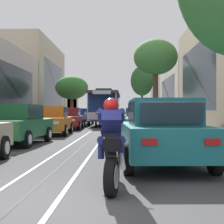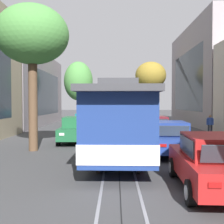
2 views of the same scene
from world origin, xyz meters
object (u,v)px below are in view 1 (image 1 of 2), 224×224
object	(u,v)px
parked_car_blue_fifth_left	(77,117)
motorcycle_with_rider	(111,141)
parked_car_teal_mid_right	(141,120)
street_tree_kerb_left_second	(72,88)
parked_car_orange_mid_left	(52,121)
parked_car_blue_second_right	(150,124)
pedestrian_on_left_pavement	(46,115)
street_tree_kerb_right_second	(156,58)
parked_car_green_fourth_right	(136,118)
street_tree_kerb_right_mid	(142,81)
parked_car_green_second_left	(17,124)
parked_car_maroon_fourth_left	(69,118)
parked_car_teal_near_right	(161,132)
parked_car_red_sixth_left	(83,116)
cable_car_trolley	(106,108)

from	to	relation	value
parked_car_blue_fifth_left	motorcycle_with_rider	xyz separation A→B (m)	(3.72, -23.20, -0.01)
parked_car_teal_mid_right	street_tree_kerb_left_second	distance (m)	20.17
parked_car_orange_mid_left	parked_car_blue_second_right	size ratio (longest dim) A/B	1.00
street_tree_kerb_left_second	motorcycle_with_rider	bearing A→B (deg)	-80.18
parked_car_teal_mid_right	pedestrian_on_left_pavement	xyz separation A→B (m)	(-9.71, 18.31, 0.17)
street_tree_kerb_right_second	parked_car_green_fourth_right	bearing A→B (deg)	-119.60
street_tree_kerb_right_mid	motorcycle_with_rider	bearing A→B (deg)	-94.39
parked_car_green_second_left	parked_car_maroon_fourth_left	world-z (taller)	same
parked_car_blue_second_right	pedestrian_on_left_pavement	world-z (taller)	pedestrian_on_left_pavement
parked_car_orange_mid_left	street_tree_kerb_left_second	distance (m)	19.63
parked_car_green_second_left	pedestrian_on_left_pavement	xyz separation A→B (m)	(-4.44, 24.25, 0.17)
parked_car_maroon_fourth_left	street_tree_kerb_right_second	bearing A→B (deg)	31.24
parked_car_green_fourth_right	pedestrian_on_left_pavement	xyz separation A→B (m)	(-9.71, 12.35, 0.17)
parked_car_teal_near_right	parked_car_teal_mid_right	size ratio (longest dim) A/B	1.00
parked_car_red_sixth_left	street_tree_kerb_right_mid	distance (m)	15.72
parked_car_orange_mid_left	parked_car_blue_second_right	bearing A→B (deg)	-44.38
parked_car_blue_fifth_left	street_tree_kerb_right_second	distance (m)	8.54
parked_car_orange_mid_left	motorcycle_with_rider	xyz separation A→B (m)	(3.68, -12.57, -0.01)
parked_car_green_fourth_right	street_tree_kerb_right_mid	xyz separation A→B (m)	(1.88, 22.71, 4.99)
street_tree_kerb_right_mid	motorcycle_with_rider	xyz separation A→B (m)	(-3.21, -41.81, -5.00)
parked_car_maroon_fourth_left	parked_car_teal_mid_right	xyz separation A→B (m)	(4.99, -4.96, 0.00)
parked_car_maroon_fourth_left	cable_car_trolley	world-z (taller)	cable_car_trolley
parked_car_blue_fifth_left	parked_car_teal_near_right	distance (m)	21.38
parked_car_blue_fifth_left	motorcycle_with_rider	bearing A→B (deg)	-80.88
street_tree_kerb_left_second	pedestrian_on_left_pavement	world-z (taller)	street_tree_kerb_left_second
cable_car_trolley	parked_car_blue_fifth_left	bearing A→B (deg)	-148.23
parked_car_maroon_fourth_left	parked_car_teal_near_right	bearing A→B (deg)	-73.01
parked_car_maroon_fourth_left	cable_car_trolley	bearing A→B (deg)	70.18
parked_car_blue_second_right	cable_car_trolley	world-z (taller)	cable_car_trolley
street_tree_kerb_left_second	parked_car_teal_near_right	bearing A→B (deg)	-77.25
parked_car_maroon_fourth_left	parked_car_red_sixth_left	distance (m)	10.59
street_tree_kerb_left_second	pedestrian_on_left_pavement	xyz separation A→B (m)	(-2.86, -0.38, -3.08)
parked_car_orange_mid_left	parked_car_maroon_fourth_left	xyz separation A→B (m)	(0.02, 5.54, 0.00)
parked_car_teal_near_right	street_tree_kerb_right_mid	distance (m)	39.79
parked_car_orange_mid_left	parked_car_teal_mid_right	size ratio (longest dim) A/B	1.00
parked_car_green_fourth_right	street_tree_kerb_right_second	xyz separation A→B (m)	(1.76, 3.10, 5.05)
parked_car_green_fourth_right	street_tree_kerb_left_second	xyz separation A→B (m)	(-6.85, 12.74, 3.25)
parked_car_orange_mid_left	street_tree_kerb_right_second	world-z (taller)	street_tree_kerb_right_second
parked_car_blue_fifth_left	parked_car_blue_second_right	xyz separation A→B (m)	(5.05, -15.52, 0.00)
parked_car_blue_second_right	pedestrian_on_left_pavement	xyz separation A→B (m)	(-9.70, 23.78, 0.17)
parked_car_green_second_left	parked_car_blue_second_right	world-z (taller)	same
parked_car_blue_fifth_left	pedestrian_on_left_pavement	bearing A→B (deg)	119.39
parked_car_orange_mid_left	street_tree_kerb_left_second	xyz separation A→B (m)	(-1.84, 19.27, 3.25)
parked_car_orange_mid_left	parked_car_teal_near_right	size ratio (longest dim) A/B	1.00
parked_car_teal_near_right	parked_car_green_fourth_right	xyz separation A→B (m)	(0.19, 16.72, 0.00)
parked_car_blue_second_right	street_tree_kerb_right_second	size ratio (longest dim) A/B	0.59
parked_car_orange_mid_left	cable_car_trolley	world-z (taller)	cable_car_trolley
parked_car_orange_mid_left	street_tree_kerb_right_second	size ratio (longest dim) A/B	0.59
street_tree_kerb_right_second	parked_car_teal_mid_right	bearing A→B (deg)	-100.99
parked_car_green_second_left	street_tree_kerb_right_mid	bearing A→B (deg)	78.33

